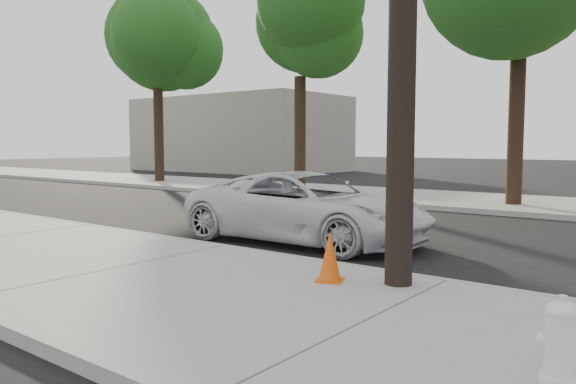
% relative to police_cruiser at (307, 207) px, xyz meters
% --- Properties ---
extents(ground, '(120.00, 120.00, 0.00)m').
position_rel_police_cruiser_xyz_m(ground, '(-0.44, 0.27, -0.68)').
color(ground, black).
rests_on(ground, ground).
extents(near_sidewalk, '(90.00, 4.40, 0.15)m').
position_rel_police_cruiser_xyz_m(near_sidewalk, '(-0.44, -4.03, -0.60)').
color(near_sidewalk, gray).
rests_on(near_sidewalk, ground).
extents(far_sidewalk, '(90.00, 5.00, 0.15)m').
position_rel_police_cruiser_xyz_m(far_sidewalk, '(-0.44, 8.77, -0.60)').
color(far_sidewalk, gray).
rests_on(far_sidewalk, ground).
extents(curb_near, '(90.00, 0.12, 0.16)m').
position_rel_police_cruiser_xyz_m(curb_near, '(-0.44, -1.83, -0.60)').
color(curb_near, '#9E9B93').
rests_on(curb_near, ground).
extents(building_far, '(14.00, 8.00, 5.00)m').
position_rel_police_cruiser_xyz_m(building_far, '(-20.44, 20.27, 1.82)').
color(building_far, gray).
rests_on(building_far, ground).
extents(tree_a, '(4.65, 4.50, 9.00)m').
position_rel_police_cruiser_xyz_m(tree_a, '(-14.24, 8.12, 5.85)').
color(tree_a, black).
rests_on(tree_a, far_sidewalk).
extents(tree_b, '(4.34, 4.20, 8.45)m').
position_rel_police_cruiser_xyz_m(tree_b, '(-6.26, 8.33, 5.47)').
color(tree_b, black).
rests_on(tree_b, far_sidewalk).
extents(police_cruiser, '(4.94, 2.37, 1.36)m').
position_rel_police_cruiser_xyz_m(police_cruiser, '(0.00, 0.00, 0.00)').
color(police_cruiser, silver).
rests_on(police_cruiser, ground).
extents(fire_hydrant, '(0.33, 0.30, 0.62)m').
position_rel_police_cruiser_xyz_m(fire_hydrant, '(5.42, -4.35, -0.23)').
color(fire_hydrant, silver).
rests_on(fire_hydrant, near_sidewalk).
extents(traffic_cone, '(0.42, 0.42, 0.64)m').
position_rel_police_cruiser_xyz_m(traffic_cone, '(2.39, -2.81, -0.22)').
color(traffic_cone, '#DE510B').
rests_on(traffic_cone, near_sidewalk).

